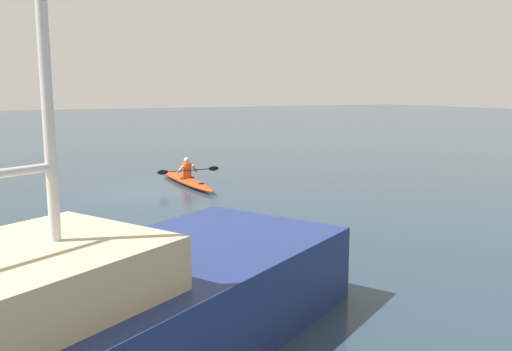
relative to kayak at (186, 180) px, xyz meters
The scene contains 3 objects.
ground_plane 1.78m from the kayak, 26.87° to the left, with size 160.00×160.00×0.00m, color #233847.
kayak is the anchor object (origin of this frame).
kayaker 0.45m from the kayak, 90.39° to the left, with size 2.34×0.39×0.73m.
Camera 1 is at (4.95, 17.47, 3.41)m, focal length 37.52 mm.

